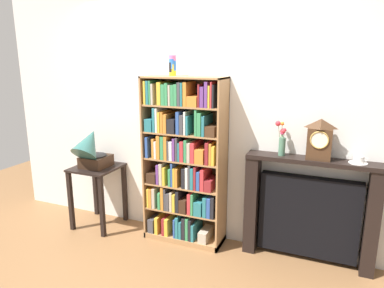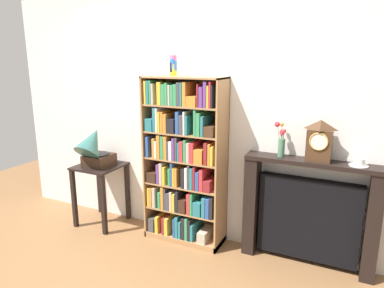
{
  "view_description": "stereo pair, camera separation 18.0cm",
  "coord_description": "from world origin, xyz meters",
  "views": [
    {
      "loc": [
        1.41,
        -3.05,
        1.91
      ],
      "look_at": [
        0.08,
        0.12,
        1.06
      ],
      "focal_mm": 32.8,
      "sensor_mm": 36.0,
      "label": 1
    },
    {
      "loc": [
        1.57,
        -2.98,
        1.91
      ],
      "look_at": [
        0.08,
        0.12,
        1.06
      ],
      "focal_mm": 32.8,
      "sensor_mm": 36.0,
      "label": 2
    }
  ],
  "objects": [
    {
      "name": "ground_plane",
      "position": [
        0.0,
        0.0,
        -0.01
      ],
      "size": [
        7.88,
        6.4,
        0.02
      ],
      "primitive_type": "cube",
      "color": "brown"
    },
    {
      "name": "wall_back",
      "position": [
        0.09,
        0.32,
        1.3
      ],
      "size": [
        4.88,
        0.08,
        2.6
      ],
      "primitive_type": "cube",
      "color": "silver",
      "rests_on": "ground"
    },
    {
      "name": "bookshelf",
      "position": [
        -0.01,
        0.11,
        0.85
      ],
      "size": [
        0.83,
        0.33,
        1.74
      ],
      "color": "#A87A4C",
      "rests_on": "ground"
    },
    {
      "name": "cup_stack",
      "position": [
        -0.14,
        0.15,
        1.84
      ],
      "size": [
        0.07,
        0.07,
        0.2
      ],
      "color": "yellow",
      "rests_on": "bookshelf"
    },
    {
      "name": "side_table_left",
      "position": [
        -1.06,
        0.03,
        0.53
      ],
      "size": [
        0.49,
        0.5,
        0.71
      ],
      "color": "black",
      "rests_on": "ground"
    },
    {
      "name": "gramophone",
      "position": [
        -1.06,
        -0.04,
        0.94
      ],
      "size": [
        0.29,
        0.46,
        0.51
      ],
      "color": "#382316",
      "rests_on": "side_table_left"
    },
    {
      "name": "fireplace_mantel",
      "position": [
        1.24,
        0.2,
        0.5
      ],
      "size": [
        1.19,
        0.21,
        1.02
      ],
      "color": "black",
      "rests_on": "ground"
    },
    {
      "name": "mantel_clock",
      "position": [
        1.29,
        0.18,
        1.21
      ],
      "size": [
        0.21,
        0.15,
        0.37
      ],
      "color": "#472D1C",
      "rests_on": "fireplace_mantel"
    },
    {
      "name": "flower_vase",
      "position": [
        0.96,
        0.18,
        1.17
      ],
      "size": [
        0.1,
        0.1,
        0.33
      ],
      "color": "#4C7A60",
      "rests_on": "fireplace_mantel"
    },
    {
      "name": "teacup_with_saucer",
      "position": [
        1.61,
        0.18,
        1.05
      ],
      "size": [
        0.16,
        0.16,
        0.07
      ],
      "color": "white",
      "rests_on": "fireplace_mantel"
    }
  ]
}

